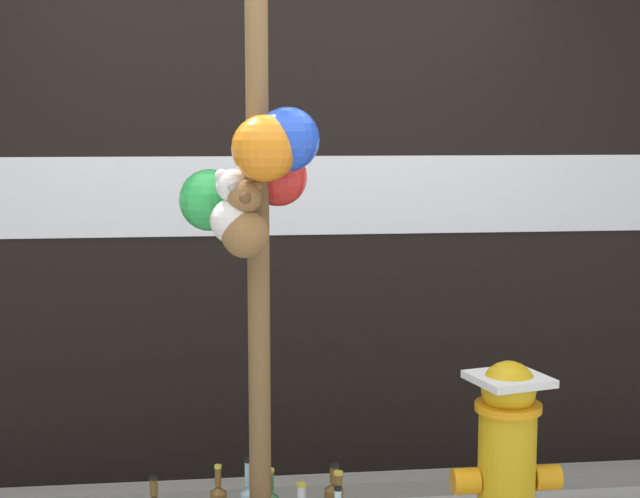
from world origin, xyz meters
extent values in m
cube|color=black|center=(0.00, 1.48, 1.51)|extent=(10.00, 0.20, 3.01)
cube|color=silver|center=(0.12, 1.38, 1.38)|extent=(5.84, 0.01, 0.37)
cube|color=gray|center=(0.00, 1.10, 0.04)|extent=(8.00, 0.12, 0.08)
cylinder|color=brown|center=(-0.13, 0.42, 1.31)|extent=(0.08, 0.08, 2.61)
sphere|color=red|center=(-0.05, 0.50, 1.52)|extent=(0.22, 0.22, 0.22)
sphere|color=green|center=(-0.31, 0.54, 1.43)|extent=(0.24, 0.24, 0.24)
sphere|color=blue|center=(-0.03, 0.29, 1.66)|extent=(0.23, 0.23, 0.23)
sphere|color=#D66BB2|center=(-0.07, 0.57, 1.61)|extent=(0.23, 0.23, 0.23)
sphere|color=orange|center=(-0.12, 0.26, 1.63)|extent=(0.24, 0.24, 0.24)
sphere|color=brown|center=(-0.19, 0.30, 1.33)|extent=(0.17, 0.17, 0.17)
sphere|color=brown|center=(-0.19, 0.30, 1.46)|extent=(0.13, 0.13, 0.13)
sphere|color=brown|center=(-0.23, 0.30, 1.50)|extent=(0.05, 0.05, 0.05)
sphere|color=brown|center=(-0.15, 0.30, 1.50)|extent=(0.05, 0.05, 0.05)
sphere|color=brown|center=(-0.19, 0.25, 1.46)|extent=(0.04, 0.04, 0.04)
sphere|color=silver|center=(-0.23, 0.33, 1.37)|extent=(0.17, 0.17, 0.17)
sphere|color=silver|center=(-0.23, 0.33, 1.50)|extent=(0.12, 0.12, 0.12)
sphere|color=silver|center=(-0.27, 0.33, 1.53)|extent=(0.05, 0.05, 0.05)
sphere|color=silver|center=(-0.19, 0.33, 1.53)|extent=(0.05, 0.05, 0.05)
sphere|color=#9D9992|center=(-0.23, 0.28, 1.50)|extent=(0.04, 0.04, 0.04)
cylinder|color=gold|center=(0.83, 0.36, 0.31)|extent=(0.23, 0.23, 0.62)
cylinder|color=orange|center=(0.83, 0.36, 0.63)|extent=(0.26, 0.26, 0.03)
sphere|color=gold|center=(0.83, 0.36, 0.70)|extent=(0.21, 0.21, 0.21)
cylinder|color=orange|center=(0.66, 0.36, 0.34)|extent=(0.10, 0.10, 0.10)
cylinder|color=orange|center=(0.99, 0.36, 0.34)|extent=(0.10, 0.10, 0.10)
cube|color=white|center=(0.83, 0.36, 0.74)|extent=(0.33, 0.33, 0.03)
cylinder|color=silver|center=(0.03, 0.41, 0.29)|extent=(0.03, 0.03, 0.08)
cylinder|color=gold|center=(0.03, 0.41, 0.33)|extent=(0.04, 0.04, 0.01)
cylinder|color=brown|center=(0.16, 0.33, 0.35)|extent=(0.03, 0.03, 0.10)
cylinder|color=gold|center=(0.16, 0.33, 0.41)|extent=(0.04, 0.04, 0.01)
cylinder|color=black|center=(0.14, 0.21, 0.39)|extent=(0.03, 0.03, 0.01)
cone|color=#337038|center=(-0.09, 0.61, 0.22)|extent=(0.07, 0.07, 0.03)
cylinder|color=#337038|center=(-0.09, 0.61, 0.28)|extent=(0.04, 0.04, 0.08)
cylinder|color=gold|center=(-0.09, 0.61, 0.32)|extent=(0.04, 0.04, 0.01)
cone|color=brown|center=(0.16, 0.44, 0.31)|extent=(0.08, 0.08, 0.03)
cylinder|color=brown|center=(0.16, 0.44, 0.36)|extent=(0.03, 0.03, 0.06)
cylinder|color=black|center=(0.16, 0.44, 0.40)|extent=(0.04, 0.04, 0.01)
cone|color=brown|center=(-0.29, 0.47, 0.31)|extent=(0.07, 0.07, 0.03)
cylinder|color=brown|center=(-0.29, 0.47, 0.36)|extent=(0.02, 0.02, 0.07)
cylinder|color=gold|center=(-0.29, 0.47, 0.40)|extent=(0.03, 0.03, 0.01)
cone|color=#B2DBEA|center=(-0.17, 0.51, 0.28)|extent=(0.08, 0.08, 0.03)
cylinder|color=#B2DBEA|center=(-0.17, 0.51, 0.35)|extent=(0.04, 0.04, 0.10)
cylinder|color=black|center=(-0.17, 0.51, 0.40)|extent=(0.04, 0.04, 0.01)
cylinder|color=brown|center=(-0.54, 0.49, 0.32)|extent=(0.03, 0.03, 0.06)
cylinder|color=black|center=(-0.54, 0.49, 0.36)|extent=(0.04, 0.04, 0.01)
camera|label=1|loc=(-0.32, -3.06, 1.71)|focal=52.87mm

